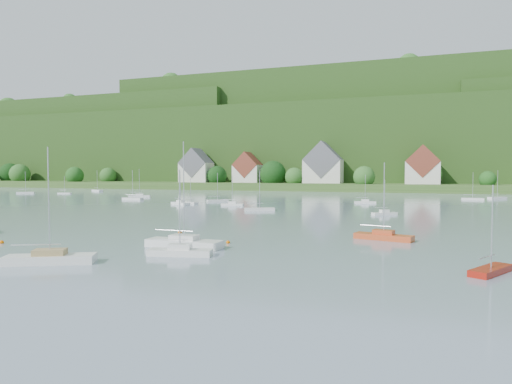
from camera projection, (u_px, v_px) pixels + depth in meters
far_shore_strip at (317, 186)px, 206.18m from camera, size 600.00×60.00×3.00m
forested_ridge at (340, 147)px, 269.96m from camera, size 620.00×181.22×69.89m
village_building_0 at (196, 168)px, 211.21m from camera, size 14.00×10.40×16.00m
village_building_1 at (248, 170)px, 205.10m from camera, size 12.00×9.36×14.00m
village_building_2 at (323, 166)px, 192.83m from camera, size 16.00×11.44×18.00m
village_building_3 at (422, 168)px, 178.12m from camera, size 13.00×10.40×15.50m
near_sailboat_2 at (50, 258)px, 37.75m from camera, size 7.43×5.03×9.83m
near_sailboat_3 at (180, 251)px, 41.37m from camera, size 6.11×2.89×7.95m
near_sailboat_4 at (184, 242)px, 45.85m from camera, size 8.05×2.38×10.81m
near_sailboat_5 at (383, 236)px, 51.02m from camera, size 6.78×3.46×8.81m
near_sailboat_7 at (491, 270)px, 34.03m from camera, size 3.75×5.02×6.75m
mooring_buoy_0 at (2, 243)px, 48.47m from camera, size 0.44×0.44×0.44m
mooring_buoy_2 at (228, 243)px, 48.51m from camera, size 0.41×0.41×0.41m
mooring_buoy_3 at (180, 233)px, 56.36m from camera, size 0.50×0.50×0.50m
far_sailboat_cluster at (288, 199)px, 122.04m from camera, size 202.22×69.93×8.71m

